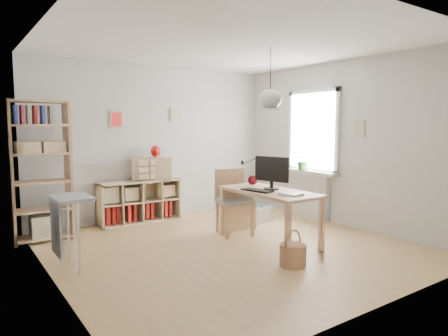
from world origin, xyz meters
TOP-DOWN VIEW (x-y plane):
  - ground at (0.00, 0.00)m, footprint 4.50×4.50m
  - room_shell at (0.55, -0.15)m, footprint 4.50×4.50m
  - window_unit at (2.23, 0.60)m, footprint 0.07×1.16m
  - radiator at (2.19, 0.60)m, footprint 0.10×0.80m
  - windowsill at (2.14, 0.60)m, footprint 0.22×1.20m
  - desk at (0.55, -0.15)m, footprint 0.70×1.50m
  - cube_shelf at (-0.47, 2.08)m, footprint 1.40×0.38m
  - tall_bookshelf at (-2.04, 1.80)m, footprint 0.80×0.38m
  - side_table at (-2.04, 0.35)m, footprint 0.40×0.55m
  - chair at (0.44, 0.55)m, footprint 0.59×0.59m
  - wicker_basket at (0.17, -1.02)m, footprint 0.31×0.31m
  - storage_chest at (1.21, 1.00)m, footprint 0.63×0.68m
  - monitor at (0.63, -0.11)m, footprint 0.21×0.53m
  - keyboard at (0.36, -0.12)m, footprint 0.26×0.48m
  - task_lamp at (0.65, 0.43)m, footprint 0.36×0.13m
  - yarn_ball at (0.69, 0.39)m, footprint 0.15×0.15m
  - paper_tray at (0.53, -0.61)m, footprint 0.26×0.30m
  - drawer_chest at (-0.23, 2.04)m, footprint 0.73×0.51m
  - red_vase at (-0.14, 2.04)m, footprint 0.17×0.17m
  - potted_plant at (2.12, 0.73)m, footprint 0.31×0.27m

SIDE VIEW (x-z plane):
  - ground at x=0.00m, z-range 0.00..0.00m
  - wicker_basket at x=0.17m, z-range -0.08..0.36m
  - storage_chest at x=1.21m, z-range -0.09..0.45m
  - cube_shelf at x=-0.47m, z-range -0.06..0.66m
  - radiator at x=2.19m, z-range 0.00..0.80m
  - chair at x=0.44m, z-range 0.07..1.05m
  - desk at x=0.55m, z-range 0.28..1.03m
  - side_table at x=-2.04m, z-range 0.24..1.09m
  - keyboard at x=0.36m, z-range 0.75..0.77m
  - paper_tray at x=0.53m, z-range 0.75..0.78m
  - yarn_ball at x=0.69m, z-range 0.75..0.90m
  - windowsill at x=2.14m, z-range 0.80..0.86m
  - drawer_chest at x=-0.23m, z-range 0.72..1.10m
  - task_lamp at x=0.65m, z-range 0.82..1.20m
  - monitor at x=0.63m, z-range 0.78..1.24m
  - potted_plant at x=2.12m, z-range 0.86..1.20m
  - tall_bookshelf at x=-2.04m, z-range 0.09..2.09m
  - red_vase at x=-0.14m, z-range 1.10..1.31m
  - window_unit at x=2.23m, z-range 0.82..2.28m
  - room_shell at x=0.55m, z-range -0.25..4.25m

